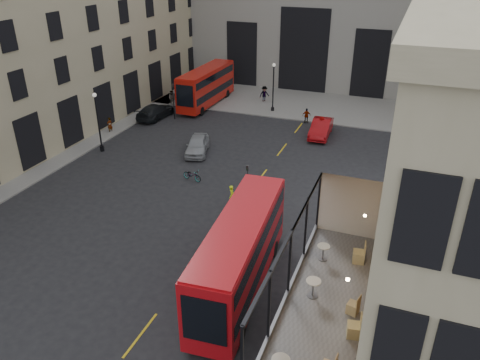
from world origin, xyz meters
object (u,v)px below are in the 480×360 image
(traffic_light_far, at_px, (173,97))
(car_b, at_px, (321,128))
(cafe_chair_c, at_px, (353,307))
(car_a, at_px, (197,145))
(pedestrian_c, at_px, (307,116))
(bus_near, at_px, (240,252))
(pedestrian_e, at_px, (110,125))
(pedestrian_a, at_px, (172,98))
(bicycle, at_px, (192,175))
(cafe_chair_b, at_px, (354,329))
(traffic_light_near, at_px, (247,184))
(cafe_table_far, at_px, (323,250))
(street_lamp_b, at_px, (273,91))
(car_c, at_px, (156,111))
(bus_far, at_px, (206,85))
(cafe_chair_d, at_px, (359,256))
(pedestrian_d, at_px, (321,126))
(cafe_table_mid, at_px, (313,286))
(cyclist, at_px, (232,196))
(pedestrian_b, at_px, (264,94))
(street_lamp_a, at_px, (99,126))

(traffic_light_far, xyz_separation_m, car_b, (15.53, 0.58, -1.61))
(cafe_chair_c, bearing_deg, car_b, 103.58)
(car_a, xyz_separation_m, pedestrian_c, (7.17, 11.07, 0.02))
(bus_near, xyz_separation_m, pedestrian_e, (-20.21, 17.33, -1.60))
(pedestrian_a, bearing_deg, bicycle, -62.04)
(traffic_light_far, distance_m, cafe_chair_b, 37.10)
(car_b, xyz_separation_m, pedestrian_e, (-19.53, -6.40, -0.04))
(traffic_light_near, bearing_deg, cafe_table_far, -54.01)
(street_lamp_b, height_order, cafe_chair_b, cafe_chair_b)
(traffic_light_near, distance_m, car_c, 22.38)
(bus_near, height_order, car_a, bus_near)
(bus_near, height_order, bus_far, bus_near)
(car_c, height_order, pedestrian_c, pedestrian_c)
(traffic_light_near, bearing_deg, car_c, 135.81)
(pedestrian_c, height_order, cafe_chair_b, cafe_chair_b)
(traffic_light_far, distance_m, cafe_table_far, 32.87)
(cafe_chair_c, bearing_deg, street_lamp_b, 111.53)
(traffic_light_near, distance_m, pedestrian_e, 20.74)
(pedestrian_a, relative_size, cafe_chair_d, 1.78)
(car_c, bearing_deg, cafe_chair_c, 135.23)
(traffic_light_near, xyz_separation_m, pedestrian_d, (1.50, 16.77, -1.49))
(bus_near, xyz_separation_m, cafe_table_mid, (4.69, -4.61, 2.69))
(cafe_table_far, bearing_deg, cyclist, 128.71)
(pedestrian_b, bearing_deg, cyclist, -120.95)
(cafe_table_far, bearing_deg, car_b, 101.44)
(pedestrian_a, relative_size, pedestrian_d, 0.92)
(cafe_chair_b, bearing_deg, street_lamp_b, 111.18)
(traffic_light_far, bearing_deg, pedestrian_b, 51.63)
(street_lamp_a, distance_m, bus_far, 16.08)
(bus_near, bearing_deg, street_lamp_b, 103.89)
(street_lamp_a, height_order, cafe_chair_b, cafe_chair_b)
(pedestrian_c, height_order, cafe_table_mid, cafe_table_mid)
(street_lamp_b, xyz_separation_m, cafe_table_mid, (11.90, -33.77, 2.68))
(bus_far, relative_size, pedestrian_e, 6.74)
(pedestrian_d, height_order, cafe_table_mid, cafe_table_mid)
(cafe_table_mid, height_order, cafe_chair_b, cafe_chair_b)
(car_c, distance_m, cafe_table_mid, 35.91)
(bus_near, bearing_deg, cafe_table_far, -25.49)
(car_c, bearing_deg, bus_far, -113.21)
(street_lamp_b, distance_m, pedestrian_d, 8.47)
(pedestrian_d, height_order, cafe_chair_c, cafe_chair_c)
(car_c, xyz_separation_m, pedestrian_e, (-2.00, -5.38, 0.03))
(street_lamp_a, xyz_separation_m, pedestrian_e, (-2.00, 4.17, -1.62))
(cafe_table_mid, bearing_deg, car_a, 125.77)
(bus_near, bearing_deg, traffic_light_far, 124.99)
(pedestrian_b, bearing_deg, cafe_chair_b, -111.54)
(cafe_table_far, bearing_deg, pedestrian_d, 101.44)
(pedestrian_b, distance_m, pedestrian_d, 11.73)
(cafe_table_far, bearing_deg, cafe_table_mid, -87.19)
(pedestrian_d, bearing_deg, cafe_chair_b, 152.87)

